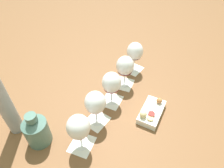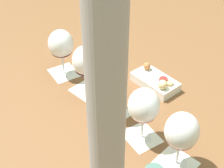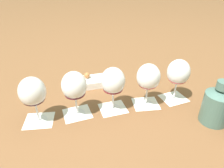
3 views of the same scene
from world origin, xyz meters
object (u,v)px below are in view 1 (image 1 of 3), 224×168
object	(u,v)px
wine_glass_0	(79,128)
wine_glass_1	(95,104)
wine_glass_4	(135,52)
ceramic_vase	(37,130)
wine_glass_2	(112,83)
wine_glass_3	(125,67)
snack_dish	(151,112)

from	to	relation	value
wine_glass_0	wine_glass_1	world-z (taller)	same
wine_glass_0	wine_glass_4	bearing A→B (deg)	-34.05
wine_glass_4	ceramic_vase	distance (m)	0.67
wine_glass_2	wine_glass_3	world-z (taller)	same
wine_glass_2	ceramic_vase	distance (m)	0.40
wine_glass_2	wine_glass_4	bearing A→B (deg)	-33.88
wine_glass_4	wine_glass_3	bearing A→B (deg)	147.57
wine_glass_2	snack_dish	bearing A→B (deg)	-123.85
wine_glass_2	wine_glass_4	xyz separation A→B (m)	(0.24, -0.16, -0.00)
snack_dish	ceramic_vase	bearing A→B (deg)	98.42
wine_glass_0	snack_dish	bearing A→B (deg)	-70.28
wine_glass_0	wine_glass_1	size ratio (longest dim) A/B	1.00
wine_glass_1	wine_glass_0	bearing A→B (deg)	148.28
wine_glass_0	ceramic_vase	size ratio (longest dim) A/B	1.07
wine_glass_0	wine_glass_3	world-z (taller)	same
wine_glass_4	snack_dish	xyz separation A→B (m)	(-0.36, -0.02, -0.10)
wine_glass_4	ceramic_vase	world-z (taller)	wine_glass_4
wine_glass_1	wine_glass_3	size ratio (longest dim) A/B	1.00
wine_glass_0	wine_glass_1	distance (m)	0.14
wine_glass_2	snack_dish	distance (m)	0.24
snack_dish	wine_glass_4	bearing A→B (deg)	2.52
ceramic_vase	wine_glass_4	bearing A→B (deg)	-49.25
wine_glass_3	ceramic_vase	size ratio (longest dim) A/B	1.07
wine_glass_0	ceramic_vase	distance (m)	0.19
wine_glass_2	wine_glass_3	size ratio (longest dim) A/B	1.00
wine_glass_0	wine_glass_2	xyz separation A→B (m)	(0.24, -0.16, 0.00)
wine_glass_2	wine_glass_0	bearing A→B (deg)	145.78
wine_glass_1	wine_glass_3	distance (m)	0.29
wine_glass_1	wine_glass_2	world-z (taller)	same
wine_glass_3	snack_dish	bearing A→B (deg)	-157.99
wine_glass_4	ceramic_vase	size ratio (longest dim) A/B	1.07
wine_glass_1	wine_glass_4	xyz separation A→B (m)	(0.36, -0.25, 0.00)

